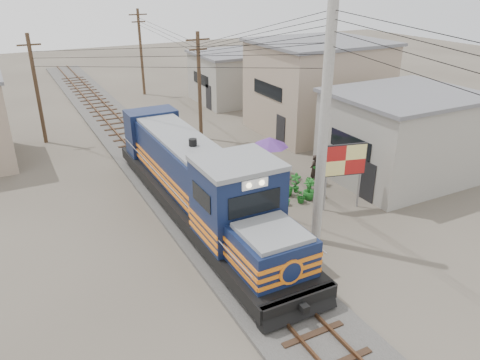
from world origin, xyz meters
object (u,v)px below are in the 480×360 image
locomotive (200,183)px  vendor (314,170)px  billboard (345,162)px  market_umbrella (270,142)px

locomotive → vendor: bearing=5.6°
billboard → market_umbrella: bearing=116.3°
billboard → market_umbrella: (-1.05, 4.94, -0.40)m
billboard → vendor: bearing=95.1°
billboard → locomotive: bearing=175.0°
billboard → market_umbrella: billboard is taller
billboard → market_umbrella: size_ratio=1.41×
market_umbrella → billboard: bearing=-78.0°
locomotive → vendor: 6.88m
billboard → vendor: billboard is taller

